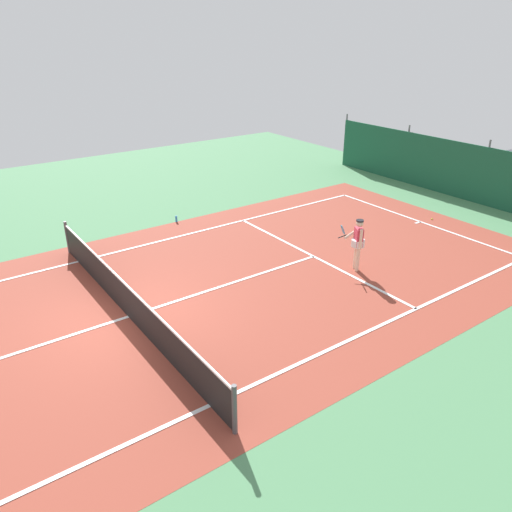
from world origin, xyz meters
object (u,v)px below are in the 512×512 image
Objects in this scene: tennis_net at (127,300)px; tennis_ball_near_player at (432,219)px; water_bottle at (176,219)px; tennis_player at (358,241)px.

tennis_net is 153.33× the size of tennis_ball_near_player.
tennis_net is at bearing -37.53° from water_bottle.
tennis_ball_near_player is 0.28× the size of water_bottle.
tennis_net is 6.96m from water_bottle.
water_bottle is (-6.97, -2.59, -0.84)m from tennis_player.
tennis_player reaches higher than tennis_ball_near_player.
tennis_net reaches higher than tennis_ball_near_player.
water_bottle is (-5.51, 4.23, -0.39)m from tennis_net.
tennis_ball_near_player is at bearing -46.89° from tennis_player.
tennis_net reaches higher than water_bottle.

